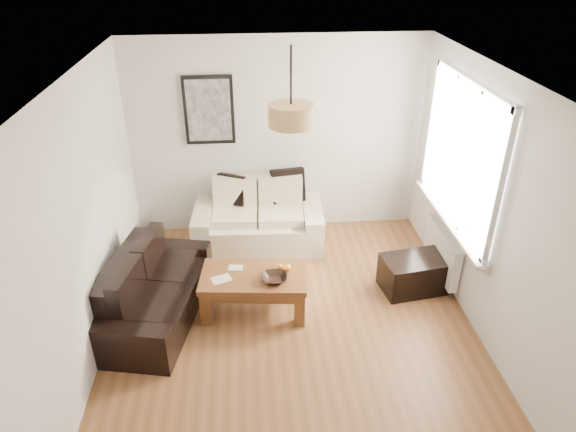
{
  "coord_description": "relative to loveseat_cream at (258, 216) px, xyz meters",
  "views": [
    {
      "loc": [
        -0.39,
        -4.07,
        3.64
      ],
      "look_at": [
        0.0,
        0.6,
        1.05
      ],
      "focal_mm": 32.07,
      "sensor_mm": 36.0,
      "label": 1
    }
  ],
  "objects": [
    {
      "name": "floor",
      "position": [
        0.29,
        -1.78,
        -0.41
      ],
      "size": [
        4.5,
        4.5,
        0.0
      ],
      "primitive_type": "plane",
      "color": "brown",
      "rests_on": "ground"
    },
    {
      "name": "ceiling",
      "position": [
        0.29,
        -1.78,
        2.19
      ],
      "size": [
        3.8,
        4.5,
        0.0
      ],
      "primitive_type": null,
      "color": "white",
      "rests_on": "floor"
    },
    {
      "name": "wall_back",
      "position": [
        0.29,
        0.47,
        0.89
      ],
      "size": [
        3.8,
        0.04,
        2.6
      ],
      "primitive_type": null,
      "color": "silver",
      "rests_on": "floor"
    },
    {
      "name": "wall_front",
      "position": [
        0.29,
        -4.03,
        0.89
      ],
      "size": [
        3.8,
        0.04,
        2.6
      ],
      "primitive_type": null,
      "color": "silver",
      "rests_on": "floor"
    },
    {
      "name": "wall_left",
      "position": [
        -1.61,
        -1.78,
        0.89
      ],
      "size": [
        0.04,
        4.5,
        2.6
      ],
      "primitive_type": null,
      "color": "silver",
      "rests_on": "floor"
    },
    {
      "name": "wall_right",
      "position": [
        2.19,
        -1.78,
        0.89
      ],
      "size": [
        0.04,
        4.5,
        2.6
      ],
      "primitive_type": null,
      "color": "silver",
      "rests_on": "floor"
    },
    {
      "name": "window_bay",
      "position": [
        2.15,
        -0.98,
        1.19
      ],
      "size": [
        0.14,
        1.9,
        1.6
      ],
      "primitive_type": null,
      "color": "white",
      "rests_on": "wall_right"
    },
    {
      "name": "radiator",
      "position": [
        2.11,
        -0.98,
        -0.03
      ],
      "size": [
        0.1,
        0.9,
        0.52
      ],
      "primitive_type": "cube",
      "color": "white",
      "rests_on": "wall_right"
    },
    {
      "name": "poster",
      "position": [
        -0.56,
        0.44,
        1.29
      ],
      "size": [
        0.62,
        0.04,
        0.87
      ],
      "primitive_type": null,
      "color": "black",
      "rests_on": "wall_back"
    },
    {
      "name": "pendant_shade",
      "position": [
        0.29,
        -1.48,
        1.82
      ],
      "size": [
        0.4,
        0.4,
        0.2
      ],
      "primitive_type": "cylinder",
      "color": "tan",
      "rests_on": "ceiling"
    },
    {
      "name": "loveseat_cream",
      "position": [
        0.0,
        0.0,
        0.0
      ],
      "size": [
        1.69,
        0.98,
        0.82
      ],
      "primitive_type": null,
      "rotation": [
        0.0,
        0.0,
        -0.05
      ],
      "color": "beige",
      "rests_on": "floor"
    },
    {
      "name": "sofa_leather",
      "position": [
        -1.14,
        -1.39,
        -0.05
      ],
      "size": [
        1.13,
        1.8,
        0.72
      ],
      "primitive_type": null,
      "rotation": [
        0.0,
        0.0,
        1.37
      ],
      "color": "black",
      "rests_on": "floor"
    },
    {
      "name": "coffee_table",
      "position": [
        -0.09,
        -1.37,
        -0.18
      ],
      "size": [
        1.17,
        0.72,
        0.46
      ],
      "primitive_type": null,
      "rotation": [
        0.0,
        0.0,
        -0.1
      ],
      "color": "brown",
      "rests_on": "floor"
    },
    {
      "name": "ottoman",
      "position": [
        1.74,
        -1.15,
        -0.21
      ],
      "size": [
        0.78,
        0.57,
        0.41
      ],
      "primitive_type": "cube",
      "rotation": [
        0.0,
        0.0,
        0.16
      ],
      "color": "black",
      "rests_on": "floor"
    },
    {
      "name": "cushion_left",
      "position": [
        -0.33,
        0.2,
        0.3
      ],
      "size": [
        0.4,
        0.27,
        0.38
      ],
      "primitive_type": "cube",
      "rotation": [
        0.0,
        0.0,
        -0.43
      ],
      "color": "black",
      "rests_on": "loveseat_cream"
    },
    {
      "name": "cushion_right",
      "position": [
        0.4,
        0.2,
        0.33
      ],
      "size": [
        0.45,
        0.2,
        0.44
      ],
      "primitive_type": "cube",
      "rotation": [
        0.0,
        0.0,
        0.16
      ],
      "color": "black",
      "rests_on": "loveseat_cream"
    },
    {
      "name": "fruit_bowl",
      "position": [
        0.12,
        -1.49,
        0.08
      ],
      "size": [
        0.27,
        0.27,
        0.06
      ],
      "primitive_type": "imported",
      "rotation": [
        0.0,
        0.0,
        -0.02
      ],
      "color": "black",
      "rests_on": "coffee_table"
    },
    {
      "name": "orange_a",
      "position": [
        0.23,
        -1.33,
        0.09
      ],
      "size": [
        0.08,
        0.08,
        0.07
      ],
      "primitive_type": "sphere",
      "rotation": [
        0.0,
        0.0,
        0.15
      ],
      "color": "#FC5B15",
      "rests_on": "fruit_bowl"
    },
    {
      "name": "orange_b",
      "position": [
        0.27,
        -1.33,
        0.09
      ],
      "size": [
        0.1,
        0.1,
        0.08
      ],
      "primitive_type": "sphere",
      "rotation": [
        0.0,
        0.0,
        -0.24
      ],
      "color": "orange",
      "rests_on": "fruit_bowl"
    },
    {
      "name": "orange_c",
      "position": [
        0.19,
        -1.31,
        0.09
      ],
      "size": [
        0.08,
        0.08,
        0.07
      ],
      "primitive_type": "sphere",
      "rotation": [
        0.0,
        0.0,
        -0.2
      ],
      "color": "orange",
      "rests_on": "fruit_bowl"
    },
    {
      "name": "papers",
      "position": [
        -0.43,
        -1.42,
        0.05
      ],
      "size": [
        0.24,
        0.21,
        0.01
      ],
      "primitive_type": "cube",
      "rotation": [
        0.0,
        0.0,
        0.38
      ],
      "color": "beige",
      "rests_on": "coffee_table"
    }
  ]
}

